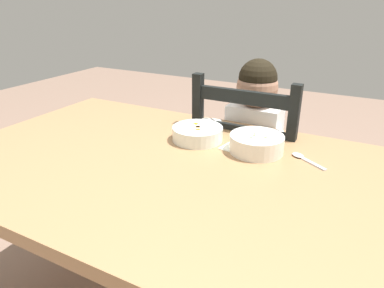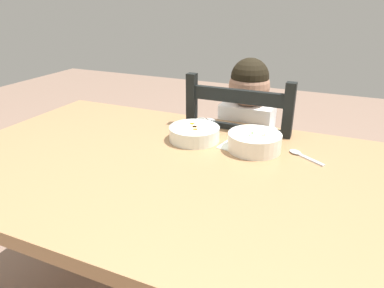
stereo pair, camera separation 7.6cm
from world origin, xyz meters
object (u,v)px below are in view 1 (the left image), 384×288
Objects in this scene: dining_table at (168,187)px; bowl_of_carrots at (197,133)px; dining_chair at (249,176)px; child_figure at (251,138)px; bowl_of_peas at (257,143)px; spoon at (303,158)px.

bowl_of_carrots reaches higher than dining_table.
dining_table is 0.24m from bowl_of_carrots.
dining_chair reaches higher than dining_table.
child_figure is 0.33m from bowl_of_carrots.
bowl_of_peas is 0.99× the size of bowl_of_carrots.
dining_table is 0.55m from dining_chair.
bowl_of_peas is (0.11, -0.30, 0.29)m from dining_chair.
child_figure is at bearing 69.17° from bowl_of_carrots.
dining_chair reaches higher than bowl_of_carrots.
dining_table is 1.51× the size of child_figure.
dining_chair is 7.36× the size of spoon.
bowl_of_carrots is 1.45× the size of spoon.
dining_table is 11.72× the size of spoon.
bowl_of_carrots is (-0.11, -0.30, 0.29)m from dining_chair.
bowl_of_carrots is 0.37m from spoon.
dining_chair is 0.43m from bowl_of_peas.
spoon is (0.37, 0.02, -0.02)m from bowl_of_carrots.
bowl_of_peas is at bearing -173.98° from spoon.
spoon is (0.26, -0.28, 0.08)m from child_figure.
bowl_of_peas is (0.11, -0.29, 0.11)m from child_figure.
child_figure is at bearing 133.42° from spoon.
bowl_of_peas is 0.15m from spoon.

